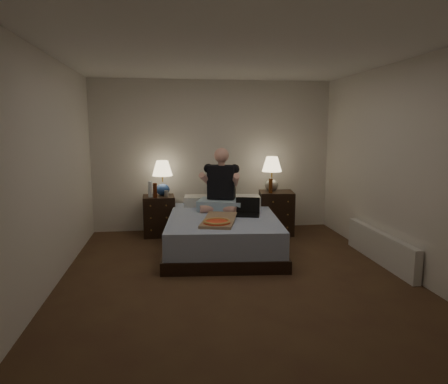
{
  "coord_description": "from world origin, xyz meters",
  "views": [
    {
      "loc": [
        -0.73,
        -4.43,
        1.72
      ],
      "look_at": [
        0.0,
        0.9,
        0.85
      ],
      "focal_mm": 32.0,
      "sensor_mm": 36.0,
      "label": 1
    }
  ],
  "objects": [
    {
      "name": "person",
      "position": [
        0.02,
        1.39,
        0.96
      ],
      "size": [
        0.79,
        0.7,
        0.93
      ],
      "primitive_type": null,
      "rotation": [
        0.0,
        0.0,
        -0.31
      ],
      "color": "black",
      "rests_on": "bed"
    },
    {
      "name": "lamp_left",
      "position": [
        -0.85,
        1.97,
        0.92
      ],
      "size": [
        0.34,
        0.34,
        0.56
      ],
      "primitive_type": null,
      "rotation": [
        0.0,
        0.0,
        0.05
      ],
      "color": "navy",
      "rests_on": "nightstand_left"
    },
    {
      "name": "wall_right",
      "position": [
        2.0,
        0.0,
        1.25
      ],
      "size": [
        0.0,
        4.5,
        2.5
      ],
      "primitive_type": "cube",
      "rotation": [
        1.57,
        0.0,
        -1.57
      ],
      "color": "silver",
      "rests_on": "ground"
    },
    {
      "name": "wall_left",
      "position": [
        -2.0,
        0.0,
        1.25
      ],
      "size": [
        0.0,
        4.5,
        2.5
      ],
      "primitive_type": "cube",
      "rotation": [
        1.57,
        0.0,
        1.57
      ],
      "color": "silver",
      "rests_on": "ground"
    },
    {
      "name": "wall_back",
      "position": [
        0.0,
        2.25,
        1.25
      ],
      "size": [
        4.0,
        0.0,
        2.5
      ],
      "primitive_type": "cube",
      "rotation": [
        1.57,
        0.0,
        0.0
      ],
      "color": "silver",
      "rests_on": "ground"
    },
    {
      "name": "water_bottle",
      "position": [
        -1.04,
        1.83,
        0.77
      ],
      "size": [
        0.07,
        0.07,
        0.25
      ],
      "primitive_type": "cylinder",
      "color": "white",
      "rests_on": "nightstand_left"
    },
    {
      "name": "nightstand_right",
      "position": [
        0.98,
        1.78,
        0.35
      ],
      "size": [
        0.6,
        0.55,
        0.7
      ],
      "primitive_type": "cube",
      "rotation": [
        0.0,
        0.0,
        -0.14
      ],
      "color": "black",
      "rests_on": "floor"
    },
    {
      "name": "radiator",
      "position": [
        1.93,
        0.19,
        0.2
      ],
      "size": [
        0.1,
        1.6,
        0.4
      ],
      "primitive_type": "cube",
      "color": "silver",
      "rests_on": "floor"
    },
    {
      "name": "wall_front",
      "position": [
        0.0,
        -2.25,
        1.25
      ],
      "size": [
        4.0,
        0.0,
        2.5
      ],
      "primitive_type": "cube",
      "rotation": [
        -1.57,
        0.0,
        0.0
      ],
      "color": "silver",
      "rests_on": "ground"
    },
    {
      "name": "pizza_box",
      "position": [
        -0.15,
        0.44,
        0.54
      ],
      "size": [
        0.59,
        0.84,
        0.08
      ],
      "primitive_type": null,
      "rotation": [
        0.0,
        0.0,
        -0.27
      ],
      "color": "tan",
      "rests_on": "bed"
    },
    {
      "name": "lamp_right",
      "position": [
        0.92,
        1.87,
        0.98
      ],
      "size": [
        0.41,
        0.41,
        0.56
      ],
      "primitive_type": null,
      "rotation": [
        0.0,
        0.0,
        -0.34
      ],
      "color": "gray",
      "rests_on": "nightstand_right"
    },
    {
      "name": "beer_bottle_left",
      "position": [
        -0.96,
        1.76,
        0.76
      ],
      "size": [
        0.06,
        0.06,
        0.23
      ],
      "primitive_type": "cylinder",
      "color": "#501E0B",
      "rests_on": "nightstand_left"
    },
    {
      "name": "beer_bottle_right",
      "position": [
        0.85,
        1.66,
        0.81
      ],
      "size": [
        0.06,
        0.06,
        0.23
      ],
      "primitive_type": "cylinder",
      "color": "#622E0E",
      "rests_on": "nightstand_right"
    },
    {
      "name": "laptop",
      "position": [
        0.34,
        0.95,
        0.62
      ],
      "size": [
        0.4,
        0.35,
        0.24
      ],
      "primitive_type": null,
      "rotation": [
        0.0,
        0.0,
        -0.24
      ],
      "color": "black",
      "rests_on": "bed"
    },
    {
      "name": "floor",
      "position": [
        0.0,
        0.0,
        0.0
      ],
      "size": [
        4.0,
        4.5,
        0.0
      ],
      "primitive_type": "cube",
      "color": "brown",
      "rests_on": "ground"
    },
    {
      "name": "bed",
      "position": [
        -0.01,
        1.0,
        0.25
      ],
      "size": [
        1.66,
        2.11,
        0.5
      ],
      "primitive_type": "cube",
      "rotation": [
        0.0,
        0.0,
        -0.09
      ],
      "color": "#5D7CBB",
      "rests_on": "floor"
    },
    {
      "name": "ceiling",
      "position": [
        0.0,
        0.0,
        2.5
      ],
      "size": [
        4.0,
        4.5,
        0.0
      ],
      "primitive_type": "cube",
      "rotation": [
        3.14,
        0.0,
        0.0
      ],
      "color": "white",
      "rests_on": "ground"
    },
    {
      "name": "nightstand_left",
      "position": [
        -0.92,
        1.92,
        0.32
      ],
      "size": [
        0.51,
        0.47,
        0.64
      ],
      "primitive_type": "cube",
      "rotation": [
        0.0,
        0.0,
        0.05
      ],
      "color": "black",
      "rests_on": "floor"
    },
    {
      "name": "soda_can",
      "position": [
        -0.79,
        1.84,
        0.69
      ],
      "size": [
        0.07,
        0.07,
        0.1
      ],
      "primitive_type": "cylinder",
      "color": "#A3A39F",
      "rests_on": "nightstand_left"
    }
  ]
}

